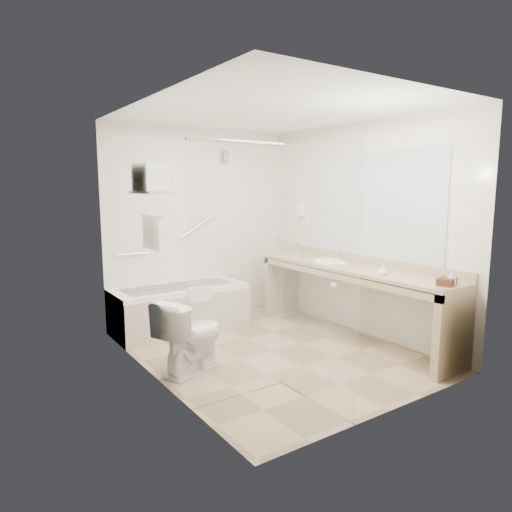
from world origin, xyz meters
TOP-DOWN VIEW (x-y plane):
  - floor at (0.00, 0.00)m, footprint 3.20×3.20m
  - ceiling at (0.00, 0.00)m, footprint 2.60×3.20m
  - wall_back at (0.00, 1.60)m, footprint 2.60×0.10m
  - wall_front at (0.00, -1.60)m, footprint 2.60×0.10m
  - wall_left at (-1.30, 0.00)m, footprint 0.10×3.20m
  - wall_right at (1.30, 0.00)m, footprint 0.10×3.20m
  - bathtub at (-0.50, 1.24)m, footprint 1.60×0.73m
  - grab_bar_short at (-0.95, 1.56)m, footprint 0.40×0.03m
  - grab_bar_long at (-0.05, 1.56)m, footprint 0.53×0.03m
  - shower_enclosure at (-0.63, -0.93)m, footprint 0.96×0.91m
  - towel_shelf at (-1.17, 0.35)m, footprint 0.24×0.55m
  - vanity_counter at (1.02, -0.15)m, footprint 0.55×2.70m
  - sink at (1.05, 0.25)m, footprint 0.40×0.52m
  - faucet at (1.20, 0.25)m, footprint 0.03×0.03m
  - mirror at (1.29, -0.15)m, footprint 0.02×2.00m
  - hairdryer_unit at (1.25, 1.05)m, footprint 0.08×0.10m
  - toilet at (-0.95, -0.00)m, footprint 0.82×0.65m
  - amenity_basket at (1.01, -1.37)m, footprint 0.23×0.19m
  - soap_bottle_a at (1.03, -1.40)m, footprint 0.07×0.14m
  - soap_bottle_b at (0.89, -0.72)m, footprint 0.11×0.13m
  - water_bottle_left at (0.93, 0.74)m, footprint 0.06×0.06m
  - water_bottle_mid at (0.88, 1.02)m, footprint 0.07×0.07m
  - water_bottle_right at (0.89, 1.10)m, footprint 0.07×0.07m
  - drinking_glass_near at (0.93, 0.18)m, footprint 0.09×0.09m
  - drinking_glass_far at (0.88, -0.02)m, footprint 0.09×0.09m

SIDE VIEW (x-z plane):
  - floor at x=0.00m, z-range 0.00..0.00m
  - bathtub at x=-0.50m, z-range -0.02..0.57m
  - toilet at x=-0.95m, z-range 0.00..0.71m
  - vanity_counter at x=1.02m, z-range 0.17..1.12m
  - sink at x=1.05m, z-range 0.75..0.89m
  - soap_bottle_a at x=1.03m, z-range 0.85..0.91m
  - amenity_basket at x=1.01m, z-range 0.85..0.92m
  - soap_bottle_b at x=0.89m, z-range 0.85..0.94m
  - drinking_glass_near at x=0.93m, z-range 0.85..0.94m
  - drinking_glass_far at x=0.88m, z-range 0.85..0.95m
  - faucet at x=1.20m, z-range 0.86..1.00m
  - water_bottle_left at x=0.93m, z-range 0.84..1.05m
  - water_bottle_right at x=0.89m, z-range 0.84..1.05m
  - water_bottle_mid at x=0.88m, z-range 0.84..1.06m
  - grab_bar_short at x=-0.95m, z-range 0.93..0.96m
  - shower_enclosure at x=-0.63m, z-range 0.01..2.12m
  - wall_back at x=0.00m, z-range 0.00..2.50m
  - wall_front at x=0.00m, z-range 0.00..2.50m
  - wall_left at x=-1.30m, z-range 0.00..2.50m
  - wall_right at x=1.30m, z-range 0.00..2.50m
  - grab_bar_long at x=-0.05m, z-range 1.09..1.41m
  - hairdryer_unit at x=1.25m, z-range 1.36..1.54m
  - mirror at x=1.29m, z-range 0.95..2.15m
  - towel_shelf at x=-1.17m, z-range 1.35..2.16m
  - ceiling at x=0.00m, z-range 2.45..2.55m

